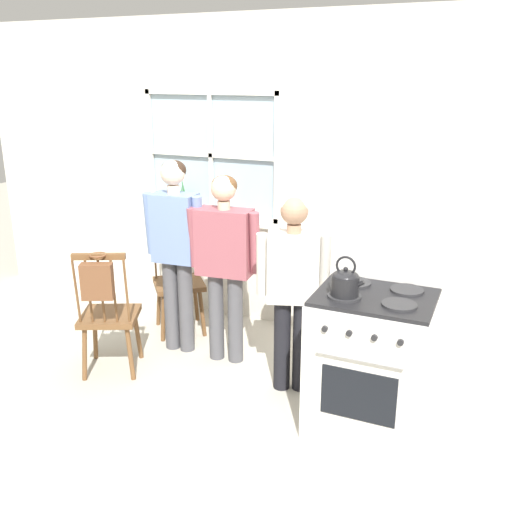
% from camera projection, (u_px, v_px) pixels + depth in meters
% --- Properties ---
extents(ground_plane, '(16.00, 16.00, 0.00)m').
position_uv_depth(ground_plane, '(207.00, 394.00, 4.13)').
color(ground_plane, '#B2AD9E').
extents(wall_back, '(6.40, 0.16, 2.70)m').
position_uv_depth(wall_back, '(285.00, 180.00, 4.92)').
color(wall_back, silver).
rests_on(wall_back, ground_plane).
extents(chair_by_window, '(0.55, 0.54, 1.00)m').
position_uv_depth(chair_by_window, '(109.00, 317.00, 4.33)').
color(chair_by_window, brown).
rests_on(chair_by_window, ground_plane).
extents(chair_near_wall, '(0.58, 0.58, 1.00)m').
position_uv_depth(chair_near_wall, '(179.00, 282.00, 5.04)').
color(chair_near_wall, brown).
rests_on(chair_near_wall, ground_plane).
extents(person_elderly_left, '(0.51, 0.24, 1.58)m').
position_uv_depth(person_elderly_left, '(176.00, 241.00, 4.53)').
color(person_elderly_left, '#4C4C51').
rests_on(person_elderly_left, ground_plane).
extents(person_teen_center, '(0.58, 0.25, 1.50)m').
position_uv_depth(person_teen_center, '(225.00, 253.00, 4.36)').
color(person_teen_center, '#4C4C51').
rests_on(person_teen_center, ground_plane).
extents(person_adult_right, '(0.51, 0.31, 1.43)m').
position_uv_depth(person_adult_right, '(293.00, 279.00, 3.95)').
color(person_adult_right, black).
rests_on(person_adult_right, ground_plane).
extents(stove, '(0.73, 0.68, 1.08)m').
position_uv_depth(stove, '(372.00, 360.00, 3.63)').
color(stove, white).
rests_on(stove, ground_plane).
extents(kettle, '(0.21, 0.17, 0.25)m').
position_uv_depth(kettle, '(345.00, 282.00, 3.41)').
color(kettle, black).
rests_on(kettle, stove).
extents(potted_plant, '(0.11, 0.12, 0.36)m').
position_uv_depth(potted_plant, '(182.00, 204.00, 5.31)').
color(potted_plant, '#42474C').
rests_on(potted_plant, wall_back).
extents(handbag, '(0.24, 0.24, 0.31)m').
position_uv_depth(handbag, '(97.00, 280.00, 3.99)').
color(handbag, brown).
rests_on(handbag, chair_by_window).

